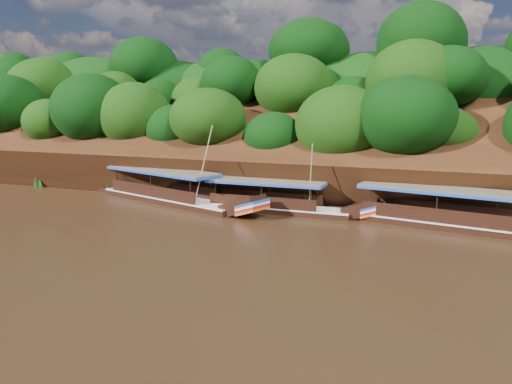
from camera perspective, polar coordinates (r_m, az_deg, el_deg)
ground at (r=30.84m, az=1.85°, el=-5.55°), size 160.00×160.00×0.00m
riverbank at (r=52.04m, az=10.45°, el=2.90°), size 120.00×30.06×19.40m
boat_0 at (r=35.93m, az=22.89°, el=-3.09°), size 16.59×5.28×6.77m
boat_1 at (r=38.42m, az=3.17°, el=-1.54°), size 14.10×2.65×5.90m
boat_2 at (r=42.15m, az=-9.13°, el=-0.50°), size 17.37×7.50×7.17m
reeds at (r=40.49m, az=1.76°, el=-0.39°), size 49.29×2.63×2.25m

